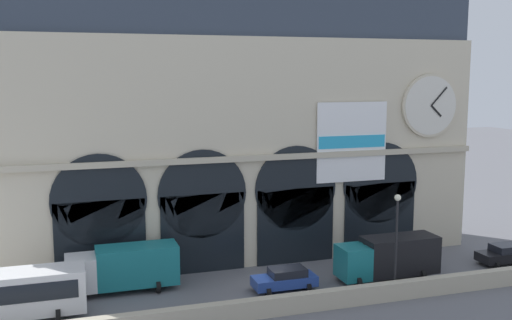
{
  "coord_description": "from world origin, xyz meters",
  "views": [
    {
      "loc": [
        -13.2,
        -37.28,
        14.81
      ],
      "look_at": [
        0.46,
        5.0,
        8.33
      ],
      "focal_mm": 41.78,
      "sensor_mm": 36.0,
      "label": 1
    }
  ],
  "objects_px": {
    "car_center": "(285,279)",
    "box_truck_mideast": "(389,257)",
    "box_truck_midwest": "(124,267)",
    "street_lamp_quayside": "(397,231)",
    "car_east": "(505,254)"
  },
  "relations": [
    {
      "from": "box_truck_midwest",
      "to": "car_center",
      "type": "distance_m",
      "value": 11.06
    },
    {
      "from": "car_center",
      "to": "car_east",
      "type": "xyz_separation_m",
      "value": [
        18.47,
        0.03,
        0.0
      ]
    },
    {
      "from": "car_center",
      "to": "box_truck_midwest",
      "type": "bearing_deg",
      "value": 163.26
    },
    {
      "from": "car_east",
      "to": "street_lamp_quayside",
      "type": "xyz_separation_m",
      "value": [
        -11.73,
        -3.11,
        3.61
      ]
    },
    {
      "from": "street_lamp_quayside",
      "to": "car_center",
      "type": "bearing_deg",
      "value": 155.45
    },
    {
      "from": "car_center",
      "to": "box_truck_mideast",
      "type": "bearing_deg",
      "value": -2.29
    },
    {
      "from": "box_truck_midwest",
      "to": "box_truck_mideast",
      "type": "distance_m",
      "value": 18.75
    },
    {
      "from": "car_center",
      "to": "street_lamp_quayside",
      "type": "bearing_deg",
      "value": -24.55
    },
    {
      "from": "box_truck_midwest",
      "to": "car_center",
      "type": "relative_size",
      "value": 1.7
    },
    {
      "from": "box_truck_mideast",
      "to": "street_lamp_quayside",
      "type": "bearing_deg",
      "value": -112.13
    },
    {
      "from": "box_truck_midwest",
      "to": "car_center",
      "type": "height_order",
      "value": "box_truck_midwest"
    },
    {
      "from": "box_truck_mideast",
      "to": "street_lamp_quayside",
      "type": "xyz_separation_m",
      "value": [
        -1.12,
        -2.76,
        2.71
      ]
    },
    {
      "from": "box_truck_midwest",
      "to": "car_east",
      "type": "distance_m",
      "value": 29.21
    },
    {
      "from": "box_truck_mideast",
      "to": "street_lamp_quayside",
      "type": "distance_m",
      "value": 4.03
    },
    {
      "from": "car_center",
      "to": "car_east",
      "type": "height_order",
      "value": "same"
    }
  ]
}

